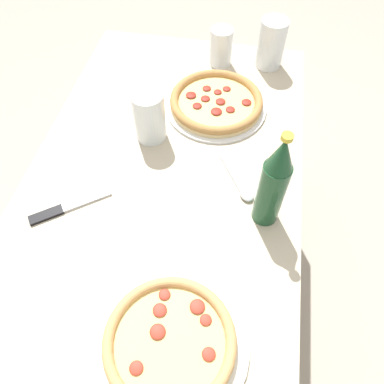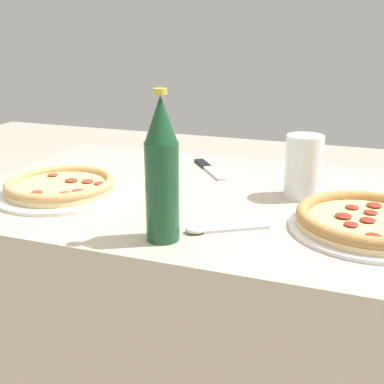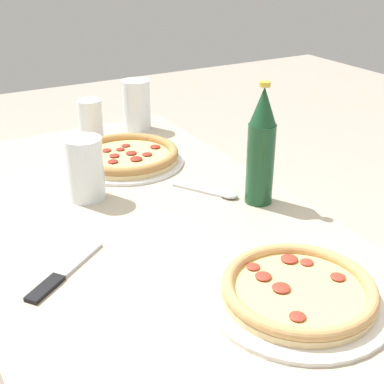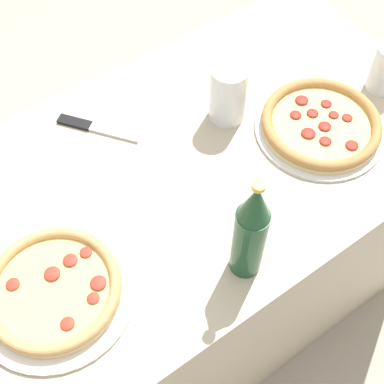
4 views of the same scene
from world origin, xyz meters
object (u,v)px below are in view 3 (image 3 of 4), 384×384
at_px(pizza_salami, 298,291).
at_px(glass_lemonade, 91,122).
at_px(knife, 63,273).
at_px(glass_orange_juice, 137,106).
at_px(pizza_margherita, 127,156).
at_px(spoon, 215,192).
at_px(beer_bottle, 261,148).
at_px(glass_cola, 86,172).

distance_m(pizza_salami, glass_lemonade, 0.88).
bearing_deg(knife, pizza_salami, 50.04).
bearing_deg(glass_orange_juice, pizza_margherita, -30.15).
distance_m(glass_lemonade, spoon, 0.49).
xyz_separation_m(glass_orange_juice, knife, (0.64, -0.43, -0.07)).
bearing_deg(beer_bottle, knife, -82.11).
distance_m(glass_orange_juice, beer_bottle, 0.58).
distance_m(glass_cola, knife, 0.31).
bearing_deg(spoon, glass_cola, -116.20).
height_order(pizza_salami, spoon, pizza_salami).
xyz_separation_m(glass_orange_juice, beer_bottle, (0.58, 0.03, 0.06)).
bearing_deg(pizza_salami, beer_bottle, 154.21).
relative_size(glass_orange_juice, knife, 0.87).
height_order(beer_bottle, knife, beer_bottle).
distance_m(glass_orange_juice, spoon, 0.50).
bearing_deg(glass_cola, spoon, 63.80).
height_order(glass_orange_juice, beer_bottle, beer_bottle).
height_order(pizza_salami, beer_bottle, beer_bottle).
bearing_deg(pizza_salami, glass_orange_juice, 172.06).
height_order(pizza_margherita, knife, pizza_margherita).
distance_m(glass_lemonade, beer_bottle, 0.59).
relative_size(beer_bottle, spoon, 1.76).
bearing_deg(glass_cola, glass_lemonade, 158.50).
bearing_deg(glass_lemonade, beer_bottle, 18.08).
bearing_deg(pizza_margherita, beer_bottle, 25.43).
relative_size(pizza_salami, glass_lemonade, 2.57).
distance_m(glass_lemonade, knife, 0.68).
relative_size(pizza_margherita, glass_orange_juice, 1.96).
bearing_deg(spoon, knife, -70.55).
xyz_separation_m(pizza_margherita, glass_lemonade, (-0.21, -0.02, 0.03)).
relative_size(glass_cola, glass_orange_juice, 0.95).
bearing_deg(pizza_margherita, knife, -35.95).
xyz_separation_m(glass_lemonade, spoon, (0.48, 0.12, -0.05)).
height_order(pizza_salami, glass_cola, glass_cola).
bearing_deg(glass_lemonade, spoon, 13.79).
xyz_separation_m(beer_bottle, knife, (0.06, -0.46, -0.12)).
distance_m(pizza_margherita, pizza_salami, 0.66).
bearing_deg(glass_cola, beer_bottle, 57.71).
xyz_separation_m(pizza_margherita, knife, (0.41, -0.30, -0.02)).
xyz_separation_m(pizza_salami, spoon, (-0.40, 0.09, -0.01)).
bearing_deg(glass_orange_juice, pizza_salami, -7.94).
distance_m(pizza_salami, beer_bottle, 0.37).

